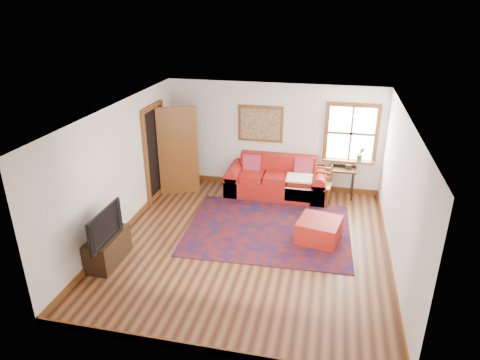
% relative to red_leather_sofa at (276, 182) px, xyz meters
% --- Properties ---
extents(ground, '(5.50, 5.50, 0.00)m').
position_rel_red_leather_sofa_xyz_m(ground, '(-0.17, -2.31, -0.30)').
color(ground, '#3E1E10').
rests_on(ground, ground).
extents(room_envelope, '(5.04, 5.54, 2.52)m').
position_rel_red_leather_sofa_xyz_m(room_envelope, '(-0.17, -2.29, 1.36)').
color(room_envelope, silver).
rests_on(room_envelope, ground).
extents(window, '(1.18, 0.20, 1.38)m').
position_rel_red_leather_sofa_xyz_m(window, '(1.61, 0.40, 1.02)').
color(window, white).
rests_on(window, ground).
extents(doorway, '(0.89, 1.08, 2.14)m').
position_rel_red_leather_sofa_xyz_m(doorway, '(-2.38, -0.53, 0.77)').
color(doorway, black).
rests_on(doorway, ground).
extents(framed_artwork, '(1.05, 0.07, 0.85)m').
position_rel_red_leather_sofa_xyz_m(framed_artwork, '(-0.47, 0.41, 1.25)').
color(framed_artwork, brown).
rests_on(framed_artwork, ground).
extents(persian_rug, '(3.26, 2.66, 0.02)m').
position_rel_red_leather_sofa_xyz_m(persian_rug, '(0.09, -1.71, -0.29)').
color(persian_rug, '#5A130C').
rests_on(persian_rug, ground).
extents(red_leather_sofa, '(2.27, 0.94, 0.89)m').
position_rel_red_leather_sofa_xyz_m(red_leather_sofa, '(0.00, 0.00, 0.00)').
color(red_leather_sofa, '#A51B15').
rests_on(red_leather_sofa, ground).
extents(red_ottoman, '(0.88, 0.88, 0.43)m').
position_rel_red_leather_sofa_xyz_m(red_ottoman, '(1.07, -1.89, -0.08)').
color(red_ottoman, '#A51B15').
rests_on(red_ottoman, ground).
extents(side_table, '(0.58, 0.44, 0.70)m').
position_rel_red_leather_sofa_xyz_m(side_table, '(1.47, 0.19, 0.28)').
color(side_table, black).
rests_on(side_table, ground).
extents(ladder_back_chair, '(0.45, 0.43, 0.87)m').
position_rel_red_leather_sofa_xyz_m(ladder_back_chair, '(1.04, -0.23, 0.17)').
color(ladder_back_chair, tan).
rests_on(ladder_back_chair, ground).
extents(media_cabinet, '(0.42, 0.94, 0.52)m').
position_rel_red_leather_sofa_xyz_m(media_cabinet, '(-2.45, -3.40, -0.04)').
color(media_cabinet, black).
rests_on(media_cabinet, ground).
extents(television, '(0.13, 1.01, 0.58)m').
position_rel_red_leather_sofa_xyz_m(television, '(-2.43, -3.57, 0.51)').
color(television, black).
rests_on(television, media_cabinet).
extents(candle_hurricane, '(0.12, 0.12, 0.18)m').
position_rel_red_leather_sofa_xyz_m(candle_hurricane, '(-2.40, -3.01, 0.31)').
color(candle_hurricane, silver).
rests_on(candle_hurricane, media_cabinet).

